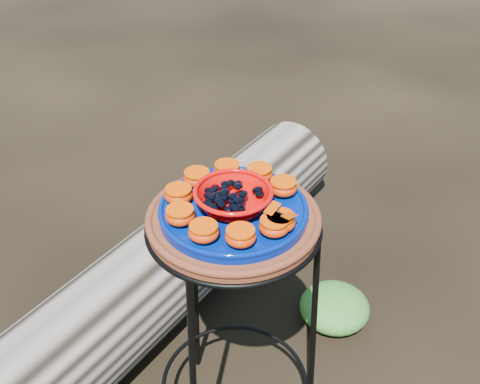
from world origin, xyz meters
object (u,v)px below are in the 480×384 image
plant_stand (234,332)px  driftwood_log (167,267)px  red_bowl (233,199)px  cobalt_plate (233,211)px  terracotta_saucer (233,221)px

plant_stand → driftwood_log: size_ratio=0.40×
red_bowl → cobalt_plate: bearing=0.0°
cobalt_plate → driftwood_log: bearing=84.2°
cobalt_plate → red_bowl: size_ratio=2.00×
plant_stand → terracotta_saucer: size_ratio=1.80×
cobalt_plate → red_bowl: (0.00, 0.00, 0.03)m
driftwood_log → terracotta_saucer: bearing=-95.8°
terracotta_saucer → cobalt_plate: bearing=0.0°
terracotta_saucer → driftwood_log: 0.76m
red_bowl → terracotta_saucer: bearing=0.0°
cobalt_plate → plant_stand: bearing=0.0°
cobalt_plate → driftwood_log: cobalt_plate is taller
plant_stand → terracotta_saucer: (0.00, 0.00, 0.37)m
plant_stand → terracotta_saucer: terracotta_saucer is taller
terracotta_saucer → red_bowl: 0.06m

